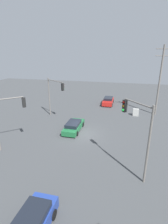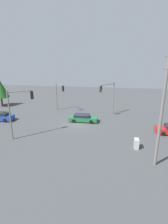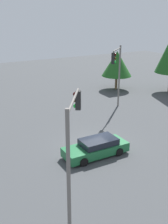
{
  "view_description": "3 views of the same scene",
  "coord_description": "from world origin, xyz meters",
  "px_view_note": "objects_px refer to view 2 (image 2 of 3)",
  "views": [
    {
      "loc": [
        -5.14,
        19.51,
        9.97
      ],
      "look_at": [
        0.17,
        -2.01,
        2.24
      ],
      "focal_mm": 28.0,
      "sensor_mm": 36.0,
      "label": 1
    },
    {
      "loc": [
        -26.24,
        -5.45,
        10.06
      ],
      "look_at": [
        -2.21,
        -1.45,
        2.74
      ],
      "focal_mm": 28.0,
      "sensor_mm": 36.0,
      "label": 2
    },
    {
      "loc": [
        16.38,
        -10.23,
        9.78
      ],
      "look_at": [
        -1.0,
        -0.44,
        2.55
      ],
      "focal_mm": 45.0,
      "sensor_mm": 36.0,
      "label": 3
    }
  ],
  "objects_px": {
    "traffic_signal_aux": "(109,93)",
    "electrical_cabinet": "(136,144)",
    "sedan_green": "(83,118)",
    "sedan_blue": "(1,117)",
    "traffic_signal_main": "(19,106)",
    "traffic_signal_cross": "(59,92)"
  },
  "relations": [
    {
      "from": "sedan_green",
      "to": "traffic_signal_main",
      "type": "bearing_deg",
      "value": -43.16
    },
    {
      "from": "sedan_green",
      "to": "electrical_cabinet",
      "type": "xyz_separation_m",
      "value": [
        -8.16,
        -7.79,
        -0.02
      ]
    },
    {
      "from": "electrical_cabinet",
      "to": "sedan_blue",
      "type": "bearing_deg",
      "value": 73.7
    },
    {
      "from": "traffic_signal_aux",
      "to": "traffic_signal_main",
      "type": "bearing_deg",
      "value": -8.5
    },
    {
      "from": "traffic_signal_cross",
      "to": "electrical_cabinet",
      "type": "relative_size",
      "value": 4.83
    },
    {
      "from": "sedan_blue",
      "to": "traffic_signal_main",
      "type": "bearing_deg",
      "value": -129.43
    },
    {
      "from": "traffic_signal_main",
      "to": "traffic_signal_cross",
      "type": "bearing_deg",
      "value": 42.67
    },
    {
      "from": "traffic_signal_main",
      "to": "electrical_cabinet",
      "type": "bearing_deg",
      "value": -43.55
    },
    {
      "from": "traffic_signal_main",
      "to": "traffic_signal_aux",
      "type": "height_order",
      "value": "traffic_signal_main"
    },
    {
      "from": "traffic_signal_aux",
      "to": "electrical_cabinet",
      "type": "relative_size",
      "value": 5.14
    },
    {
      "from": "sedan_blue",
      "to": "electrical_cabinet",
      "type": "distance_m",
      "value": 22.77
    },
    {
      "from": "sedan_blue",
      "to": "traffic_signal_cross",
      "type": "height_order",
      "value": "traffic_signal_cross"
    },
    {
      "from": "traffic_signal_cross",
      "to": "traffic_signal_main",
      "type": "bearing_deg",
      "value": -49.95
    },
    {
      "from": "traffic_signal_main",
      "to": "traffic_signal_aux",
      "type": "xyz_separation_m",
      "value": [
        11.76,
        -11.08,
        -0.19
      ]
    },
    {
      "from": "traffic_signal_cross",
      "to": "traffic_signal_aux",
      "type": "height_order",
      "value": "traffic_signal_aux"
    },
    {
      "from": "traffic_signal_main",
      "to": "sedan_green",
      "type": "bearing_deg",
      "value": 5.71
    },
    {
      "from": "sedan_blue",
      "to": "electrical_cabinet",
      "type": "bearing_deg",
      "value": -106.3
    },
    {
      "from": "traffic_signal_aux",
      "to": "electrical_cabinet",
      "type": "xyz_separation_m",
      "value": [
        -12.39,
        -3.77,
        -3.6
      ]
    },
    {
      "from": "sedan_green",
      "to": "traffic_signal_cross",
      "type": "relative_size",
      "value": 0.82
    },
    {
      "from": "sedan_blue",
      "to": "sedan_green",
      "type": "xyz_separation_m",
      "value": [
        1.77,
        -14.07,
        -0.08
      ]
    },
    {
      "from": "sedan_blue",
      "to": "traffic_signal_main",
      "type": "height_order",
      "value": "traffic_signal_main"
    },
    {
      "from": "sedan_blue",
      "to": "electrical_cabinet",
      "type": "xyz_separation_m",
      "value": [
        -6.39,
        -21.86,
        -0.1
      ]
    }
  ]
}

